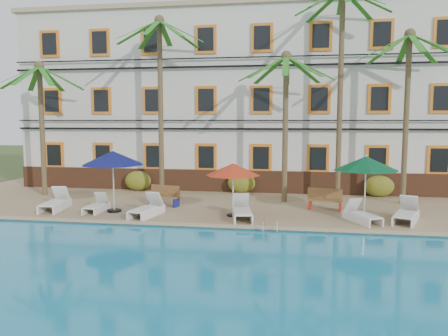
% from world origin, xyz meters
% --- Properties ---
extents(ground, '(100.00, 100.00, 0.00)m').
position_xyz_m(ground, '(0.00, 0.00, 0.00)').
color(ground, '#384C23').
rests_on(ground, ground).
extents(pool_deck, '(30.00, 12.00, 0.25)m').
position_xyz_m(pool_deck, '(0.00, 5.00, 0.12)').
color(pool_deck, tan).
rests_on(pool_deck, ground).
extents(swimming_pool, '(26.00, 12.00, 0.20)m').
position_xyz_m(swimming_pool, '(0.00, -7.00, 0.10)').
color(swimming_pool, '#1786B2').
rests_on(swimming_pool, ground).
extents(pool_coping, '(30.00, 0.35, 0.06)m').
position_xyz_m(pool_coping, '(0.00, -0.90, 0.28)').
color(pool_coping, tan).
rests_on(pool_coping, pool_deck).
extents(hotel_building, '(25.40, 6.44, 10.22)m').
position_xyz_m(hotel_building, '(0.00, 9.98, 5.37)').
color(hotel_building, silver).
rests_on(hotel_building, pool_deck).
extents(palm_a, '(4.48, 4.48, 6.91)m').
position_xyz_m(palm_a, '(-9.65, 4.42, 4.77)').
color(palm_a, brown).
rests_on(palm_a, pool_deck).
extents(palm_b, '(4.48, 4.48, 9.12)m').
position_xyz_m(palm_b, '(-3.49, 5.11, 6.03)').
color(palm_b, brown).
rests_on(palm_b, pool_deck).
extents(palm_c, '(4.48, 4.48, 7.14)m').
position_xyz_m(palm_c, '(2.82, 4.50, 4.90)').
color(palm_c, brown).
rests_on(palm_c, pool_deck).
extents(palm_d, '(4.48, 4.48, 10.28)m').
position_xyz_m(palm_d, '(5.40, 5.43, 6.68)').
color(palm_d, brown).
rests_on(palm_d, pool_deck).
extents(palm_e, '(4.48, 4.48, 8.04)m').
position_xyz_m(palm_e, '(8.34, 4.87, 5.42)').
color(palm_e, brown).
rests_on(palm_e, pool_deck).
extents(shrub_left, '(1.50, 0.90, 1.10)m').
position_xyz_m(shrub_left, '(-5.33, 6.60, 0.80)').
color(shrub_left, '#265016').
rests_on(shrub_left, pool_deck).
extents(shrub_mid, '(1.50, 0.90, 1.10)m').
position_xyz_m(shrub_mid, '(0.49, 6.60, 0.80)').
color(shrub_mid, '#265016').
rests_on(shrub_mid, pool_deck).
extents(shrub_right, '(1.50, 0.90, 1.10)m').
position_xyz_m(shrub_right, '(7.58, 6.60, 0.80)').
color(shrub_right, '#265016').
rests_on(shrub_right, pool_deck).
extents(umbrella_blue, '(2.70, 2.70, 2.69)m').
position_xyz_m(umbrella_blue, '(-4.35, 1.01, 2.55)').
color(umbrella_blue, black).
rests_on(umbrella_blue, pool_deck).
extents(umbrella_red, '(2.24, 2.24, 2.25)m').
position_xyz_m(umbrella_red, '(0.81, 0.96, 2.16)').
color(umbrella_red, black).
rests_on(umbrella_red, pool_deck).
extents(umbrella_green, '(2.57, 2.57, 2.57)m').
position_xyz_m(umbrella_green, '(6.07, 1.45, 2.44)').
color(umbrella_green, black).
rests_on(umbrella_green, pool_deck).
extents(lounger_a, '(1.01, 2.14, 0.97)m').
position_xyz_m(lounger_a, '(-7.07, 1.00, 0.56)').
color(lounger_a, white).
rests_on(lounger_a, pool_deck).
extents(lounger_b, '(0.63, 1.67, 0.78)m').
position_xyz_m(lounger_b, '(-5.12, 0.94, 0.50)').
color(lounger_b, white).
rests_on(lounger_b, pool_deck).
extents(lounger_c, '(1.06, 2.07, 0.93)m').
position_xyz_m(lounger_c, '(-2.68, 0.43, 0.55)').
color(lounger_c, white).
rests_on(lounger_c, pool_deck).
extents(lounger_d, '(1.09, 2.13, 0.96)m').
position_xyz_m(lounger_d, '(1.22, 0.55, 0.56)').
color(lounger_d, white).
rests_on(lounger_d, pool_deck).
extents(lounger_e, '(1.38, 1.89, 0.85)m').
position_xyz_m(lounger_e, '(5.85, 0.73, 0.53)').
color(lounger_e, white).
rests_on(lounger_e, pool_deck).
extents(lounger_f, '(1.43, 2.17, 0.97)m').
position_xyz_m(lounger_f, '(7.57, 0.98, 0.56)').
color(lounger_f, white).
rests_on(lounger_f, pool_deck).
extents(bench_left, '(1.57, 0.85, 0.93)m').
position_xyz_m(bench_left, '(-2.59, 2.65, 0.72)').
color(bench_left, olive).
rests_on(bench_left, pool_deck).
extents(bench_right, '(1.57, 0.78, 0.93)m').
position_xyz_m(bench_right, '(4.63, 2.84, 0.72)').
color(bench_right, olive).
rests_on(bench_right, pool_deck).
extents(pool_ladder, '(0.54, 0.74, 0.74)m').
position_xyz_m(pool_ladder, '(2.45, -1.00, 0.25)').
color(pool_ladder, silver).
rests_on(pool_ladder, ground).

